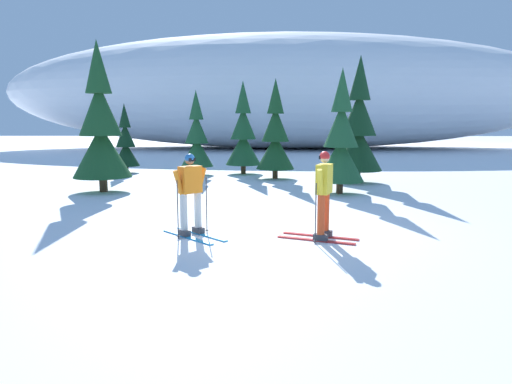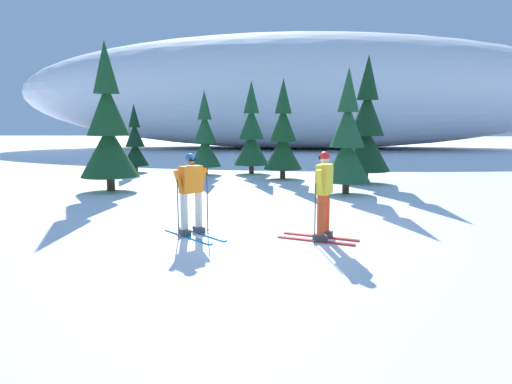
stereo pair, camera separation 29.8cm
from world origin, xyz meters
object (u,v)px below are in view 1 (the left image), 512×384
pine_tree_right (341,142)px  pine_tree_center_left (197,140)px  pine_tree_far_left (126,144)px  pine_tree_far_right (358,130)px  pine_tree_center (243,135)px  pine_tree_left (101,129)px  skier_orange_jacket (191,193)px  skier_yellow_jacket (323,193)px  pine_tree_center_right (275,137)px

pine_tree_right → pine_tree_center_left: bearing=136.5°
pine_tree_far_left → pine_tree_far_right: bearing=-18.1°
pine_tree_far_left → pine_tree_center: 5.40m
pine_tree_far_left → pine_tree_left: (0.87, -5.64, 0.77)m
pine_tree_left → pine_tree_center_left: (2.48, 4.91, -0.54)m
skier_orange_jacket → pine_tree_center_left: pine_tree_center_left is taller
pine_tree_center_left → pine_tree_center: pine_tree_center is taller
skier_yellow_jacket → pine_tree_left: bearing=136.7°
pine_tree_center → pine_tree_right: 6.53m
pine_tree_far_left → pine_tree_far_right: 10.43m
pine_tree_center_left → pine_tree_right: pine_tree_right is taller
skier_yellow_jacket → pine_tree_center_left: 11.90m
skier_yellow_jacket → pine_tree_far_right: (2.42, 8.65, 1.05)m
pine_tree_right → skier_orange_jacket: bearing=-125.2°
skier_yellow_jacket → pine_tree_center_right: (-0.71, 9.81, 0.74)m
pine_tree_far_left → pine_tree_center: bearing=-3.5°
skier_yellow_jacket → pine_tree_left: (-6.61, 6.24, 1.13)m
pine_tree_far_left → pine_tree_center_right: bearing=-16.9°
pine_tree_far_left → pine_tree_left: pine_tree_left is taller
pine_tree_left → pine_tree_center_right: 6.91m
pine_tree_center → pine_tree_far_right: bearing=-32.6°
skier_orange_jacket → pine_tree_far_right: pine_tree_far_right is taller
skier_yellow_jacket → pine_tree_right: pine_tree_right is taller
pine_tree_left → pine_tree_center_right: size_ratio=1.23×
pine_tree_center → pine_tree_center_left: bearing=-168.8°
pine_tree_far_left → pine_tree_center_left: bearing=-12.3°
pine_tree_far_left → pine_tree_center_right: size_ratio=0.77×
pine_tree_center_right → pine_tree_center: bearing=128.7°
skier_orange_jacket → pine_tree_center_left: bearing=97.4°
pine_tree_left → pine_tree_center: pine_tree_left is taller
skier_orange_jacket → pine_tree_center: pine_tree_center is taller
skier_yellow_jacket → pine_tree_far_left: bearing=122.2°
pine_tree_right → pine_tree_left: bearing=178.1°
pine_tree_center → pine_tree_center_right: (1.39, -1.73, -0.02)m
pine_tree_far_left → pine_tree_left: size_ratio=0.63×
pine_tree_center → pine_tree_center_right: pine_tree_center is taller
pine_tree_right → pine_tree_center: bearing=121.5°
pine_tree_center_right → pine_tree_far_right: size_ratio=0.84×
pine_tree_far_left → skier_orange_jacket: bearing=-67.6°
pine_tree_far_left → pine_tree_center_right: pine_tree_center_right is taller
pine_tree_center → pine_tree_far_right: 5.38m
pine_tree_center_left → pine_tree_far_right: pine_tree_far_right is taller
skier_orange_jacket → pine_tree_far_left: (-4.77, 11.60, 0.40)m
pine_tree_left → pine_tree_far_right: (9.03, 2.41, -0.08)m
pine_tree_center_left → pine_tree_far_right: size_ratio=0.77×
skier_orange_jacket → pine_tree_far_right: bearing=58.5°
skier_orange_jacket → pine_tree_far_right: 9.88m
pine_tree_center → pine_tree_center_right: size_ratio=1.01×
skier_yellow_jacket → pine_tree_right: 6.16m
pine_tree_far_right → pine_tree_left: bearing=-165.1°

